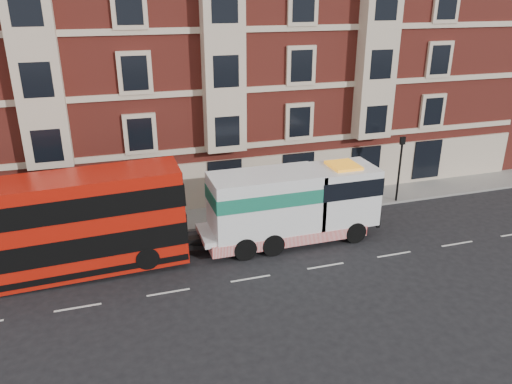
% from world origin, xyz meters
% --- Properties ---
extents(ground, '(120.00, 120.00, 0.00)m').
position_xyz_m(ground, '(0.00, 0.00, 0.00)').
color(ground, black).
rests_on(ground, ground).
extents(sidewalk, '(90.00, 3.00, 0.15)m').
position_xyz_m(sidewalk, '(0.00, 7.50, 0.07)').
color(sidewalk, slate).
rests_on(sidewalk, ground).
extents(victorian_terrace, '(45.00, 12.00, 20.40)m').
position_xyz_m(victorian_terrace, '(0.50, 15.00, 10.07)').
color(victorian_terrace, maroon).
rests_on(victorian_terrace, ground).
extents(lamp_post_west, '(0.35, 0.15, 4.35)m').
position_xyz_m(lamp_post_west, '(-6.00, 6.20, 2.68)').
color(lamp_post_west, black).
rests_on(lamp_post_west, sidewalk).
extents(lamp_post_east, '(0.35, 0.15, 4.35)m').
position_xyz_m(lamp_post_east, '(12.00, 6.20, 2.68)').
color(lamp_post_east, black).
rests_on(lamp_post_east, sidewalk).
extents(double_decker_bus, '(12.36, 2.84, 5.00)m').
position_xyz_m(double_decker_bus, '(-8.85, 3.20, 2.65)').
color(double_decker_bus, '#BB160A').
rests_on(double_decker_bus, ground).
extents(tow_truck, '(9.90, 2.93, 4.12)m').
position_xyz_m(tow_truck, '(3.21, 3.20, 2.19)').
color(tow_truck, white).
rests_on(tow_truck, ground).
extents(pedestrian, '(0.75, 0.73, 1.74)m').
position_xyz_m(pedestrian, '(-9.22, 7.37, 1.02)').
color(pedestrian, black).
rests_on(pedestrian, sidewalk).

